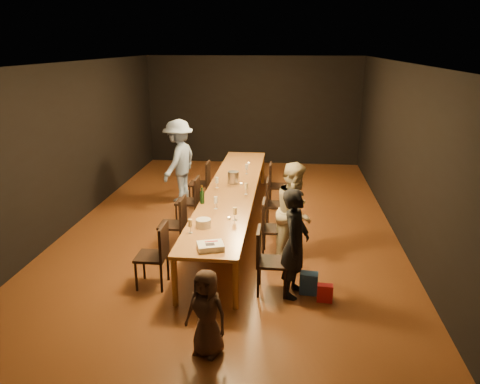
# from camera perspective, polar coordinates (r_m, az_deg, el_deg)

# --- Properties ---
(ground) EXTENTS (10.00, 10.00, 0.00)m
(ground) POSITION_cam_1_polar(r_m,az_deg,el_deg) (8.93, -0.97, -4.12)
(ground) COLOR #411D10
(ground) RESTS_ON ground
(room_shell) EXTENTS (6.04, 10.04, 3.02)m
(room_shell) POSITION_cam_1_polar(r_m,az_deg,el_deg) (8.38, -1.04, 9.19)
(room_shell) COLOR black
(room_shell) RESTS_ON ground
(table) EXTENTS (0.90, 6.00, 0.75)m
(table) POSITION_cam_1_polar(r_m,az_deg,el_deg) (8.69, -0.99, 0.18)
(table) COLOR brown
(table) RESTS_ON ground
(chair_right_0) EXTENTS (0.42, 0.42, 0.93)m
(chair_right_0) POSITION_cam_1_polar(r_m,az_deg,el_deg) (6.49, 3.95, -8.41)
(chair_right_0) COLOR black
(chair_right_0) RESTS_ON ground
(chair_right_1) EXTENTS (0.42, 0.42, 0.93)m
(chair_right_1) POSITION_cam_1_polar(r_m,az_deg,el_deg) (7.58, 4.31, -4.44)
(chair_right_1) COLOR black
(chair_right_1) RESTS_ON ground
(chair_right_2) EXTENTS (0.42, 0.42, 0.93)m
(chair_right_2) POSITION_cam_1_polar(r_m,az_deg,el_deg) (8.71, 4.58, -1.48)
(chair_right_2) COLOR black
(chair_right_2) RESTS_ON ground
(chair_right_3) EXTENTS (0.42, 0.42, 0.93)m
(chair_right_3) POSITION_cam_1_polar(r_m,az_deg,el_deg) (9.85, 4.78, 0.80)
(chair_right_3) COLOR black
(chair_right_3) RESTS_ON ground
(chair_left_0) EXTENTS (0.42, 0.42, 0.93)m
(chair_left_0) POSITION_cam_1_polar(r_m,az_deg,el_deg) (6.75, -10.75, -7.62)
(chair_left_0) COLOR black
(chair_left_0) RESTS_ON ground
(chair_left_1) EXTENTS (0.42, 0.42, 0.93)m
(chair_left_1) POSITION_cam_1_polar(r_m,az_deg,el_deg) (7.81, -8.28, -3.91)
(chair_left_1) COLOR black
(chair_left_1) RESTS_ON ground
(chair_left_2) EXTENTS (0.42, 0.42, 0.93)m
(chair_left_2) POSITION_cam_1_polar(r_m,az_deg,el_deg) (8.91, -6.42, -1.10)
(chair_left_2) COLOR black
(chair_left_2) RESTS_ON ground
(chair_left_3) EXTENTS (0.42, 0.42, 0.93)m
(chair_left_3) POSITION_cam_1_polar(r_m,az_deg,el_deg) (10.02, -4.98, 1.09)
(chair_left_3) COLOR black
(chair_left_3) RESTS_ON ground
(woman_birthday) EXTENTS (0.49, 0.63, 1.52)m
(woman_birthday) POSITION_cam_1_polar(r_m,az_deg,el_deg) (6.34, 6.72, -6.21)
(woman_birthday) COLOR black
(woman_birthday) RESTS_ON ground
(woman_tan) EXTENTS (0.82, 0.92, 1.59)m
(woman_tan) POSITION_cam_1_polar(r_m,az_deg,el_deg) (7.39, 6.68, -2.40)
(woman_tan) COLOR beige
(woman_tan) RESTS_ON ground
(man_blue) EXTENTS (0.92, 1.28, 1.78)m
(man_blue) POSITION_cam_1_polar(r_m,az_deg,el_deg) (10.21, -7.46, 3.79)
(man_blue) COLOR #7C94C0
(man_blue) RESTS_ON ground
(child) EXTENTS (0.57, 0.47, 1.01)m
(child) POSITION_cam_1_polar(r_m,az_deg,el_deg) (5.29, -4.10, -14.47)
(child) COLOR #3D2A22
(child) RESTS_ON ground
(gift_bag_red) EXTENTS (0.21, 0.13, 0.24)m
(gift_bag_red) POSITION_cam_1_polar(r_m,az_deg,el_deg) (6.50, 10.31, -12.03)
(gift_bag_red) COLOR red
(gift_bag_red) RESTS_ON ground
(gift_bag_blue) EXTENTS (0.26, 0.19, 0.31)m
(gift_bag_blue) POSITION_cam_1_polar(r_m,az_deg,el_deg) (6.64, 8.37, -10.93)
(gift_bag_blue) COLOR #2552A2
(gift_bag_blue) RESTS_ON ground
(birthday_cake) EXTENTS (0.40, 0.36, 0.08)m
(birthday_cake) POSITION_cam_1_polar(r_m,az_deg,el_deg) (6.15, -3.62, -6.61)
(birthday_cake) COLOR white
(birthday_cake) RESTS_ON table
(plate_stack) EXTENTS (0.28, 0.28, 0.12)m
(plate_stack) POSITION_cam_1_polar(r_m,az_deg,el_deg) (6.84, -4.48, -3.81)
(plate_stack) COLOR silver
(plate_stack) RESTS_ON table
(champagne_bottle) EXTENTS (0.09, 0.09, 0.32)m
(champagne_bottle) POSITION_cam_1_polar(r_m,az_deg,el_deg) (7.83, -4.65, -0.28)
(champagne_bottle) COLOR black
(champagne_bottle) RESTS_ON table
(ice_bucket) EXTENTS (0.23, 0.23, 0.23)m
(ice_bucket) POSITION_cam_1_polar(r_m,az_deg,el_deg) (8.94, -0.84, 1.79)
(ice_bucket) COLOR #ABACB0
(ice_bucket) RESTS_ON table
(wineglass_0) EXTENTS (0.06, 0.06, 0.21)m
(wineglass_0) POSITION_cam_1_polar(r_m,az_deg,el_deg) (6.64, -6.07, -4.17)
(wineglass_0) COLOR beige
(wineglass_0) RESTS_ON table
(wineglass_1) EXTENTS (0.06, 0.06, 0.21)m
(wineglass_1) POSITION_cam_1_polar(r_m,az_deg,el_deg) (7.07, -0.64, -2.69)
(wineglass_1) COLOR beige
(wineglass_1) RESTS_ON table
(wineglass_2) EXTENTS (0.06, 0.06, 0.21)m
(wineglass_2) POSITION_cam_1_polar(r_m,az_deg,el_deg) (7.57, -2.98, -1.32)
(wineglass_2) COLOR silver
(wineglass_2) RESTS_ON table
(wineglass_3) EXTENTS (0.06, 0.06, 0.21)m
(wineglass_3) POSITION_cam_1_polar(r_m,az_deg,el_deg) (8.28, 0.73, 0.39)
(wineglass_3) COLOR beige
(wineglass_3) RESTS_ON table
(wineglass_4) EXTENTS (0.06, 0.06, 0.21)m
(wineglass_4) POSITION_cam_1_polar(r_m,az_deg,el_deg) (8.67, -2.83, 1.16)
(wineglass_4) COLOR silver
(wineglass_4) RESTS_ON table
(wineglass_5) EXTENTS (0.06, 0.06, 0.21)m
(wineglass_5) POSITION_cam_1_polar(r_m,az_deg,el_deg) (9.59, 0.81, 2.81)
(wineglass_5) COLOR silver
(wineglass_5) RESTS_ON table
(tealight_near) EXTENTS (0.05, 0.05, 0.03)m
(tealight_near) POSITION_cam_1_polar(r_m,az_deg,el_deg) (7.15, -1.36, -3.21)
(tealight_near) COLOR #B2B7B2
(tealight_near) RESTS_ON table
(tealight_mid) EXTENTS (0.05, 0.05, 0.03)m
(tealight_mid) POSITION_cam_1_polar(r_m,az_deg,el_deg) (8.88, 0.15, 0.99)
(tealight_mid) COLOR #B2B7B2
(tealight_mid) RESTS_ON table
(tealight_far) EXTENTS (0.05, 0.05, 0.03)m
(tealight_far) POSITION_cam_1_polar(r_m,az_deg,el_deg) (10.42, 1.06, 3.51)
(tealight_far) COLOR #B2B7B2
(tealight_far) RESTS_ON table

